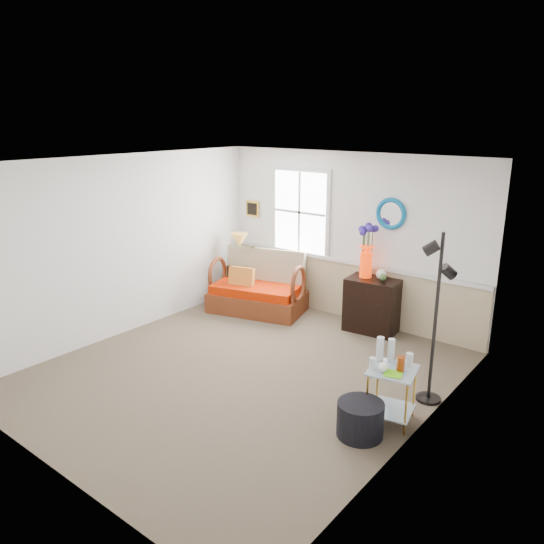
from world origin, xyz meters
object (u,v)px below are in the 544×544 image
Objects in this scene: loveseat at (257,283)px; lamp_stand at (242,282)px; cabinet at (372,305)px; ottoman at (360,419)px; side_table at (391,395)px; floor_lamp at (435,320)px.

loveseat is 0.62m from lamp_stand.
ottoman is (1.23, -2.53, -0.22)m from cabinet.
lamp_stand is at bearing 147.37° from ottoman.
side_table is at bearing -63.18° from cabinet.
loveseat reaches higher than ottoman.
cabinet reaches higher than side_table.
floor_lamp reaches higher than cabinet.
cabinet reaches higher than lamp_stand.
floor_lamp reaches higher than lamp_stand.
floor_lamp is at bearing 76.46° from ottoman.
floor_lamp is at bearing -32.09° from loveseat.
side_table is (3.22, -1.67, -0.19)m from loveseat.
loveseat is 1.92m from cabinet.
floor_lamp is (3.92, -1.24, 0.64)m from lamp_stand.
cabinet is at bearing -2.81° from loveseat.
ottoman is (3.10, -2.10, -0.31)m from loveseat.
lamp_stand is at bearing 153.15° from side_table.
cabinet is 1.71× the size of ottoman.
floor_lamp reaches higher than side_table.
loveseat is at bearing -173.10° from cabinet.
ottoman is at bearing -125.48° from floor_lamp.
loveseat is 3.19× the size of ottoman.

